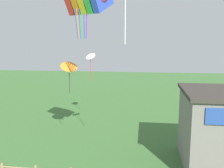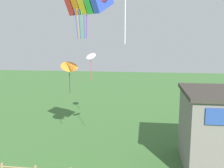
# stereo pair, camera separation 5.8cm
# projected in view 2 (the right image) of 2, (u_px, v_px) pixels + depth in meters

# --- Properties ---
(kite_orange_delta) EXTENTS (1.62, 1.57, 2.39)m
(kite_orange_delta) POSITION_uv_depth(u_px,v_px,m) (69.00, 67.00, 18.34)
(kite_orange_delta) COLOR orange
(kite_white_delta) EXTENTS (1.16, 1.09, 2.68)m
(kite_white_delta) POSITION_uv_depth(u_px,v_px,m) (91.00, 57.00, 23.50)
(kite_white_delta) COLOR white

